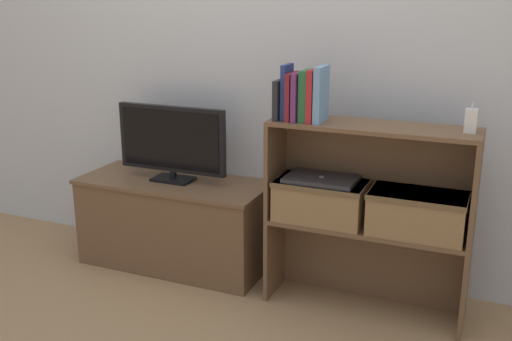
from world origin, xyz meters
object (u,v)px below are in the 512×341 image
book_forest (306,96)px  baby_monitor (471,121)px  book_navy (287,92)px  storage_basket_left (321,198)px  tv (172,141)px  book_charcoal (281,99)px  storage_basket_right (417,211)px  book_crimson (314,95)px  book_plum (299,96)px  book_skyblue (321,94)px  book_maroon (292,96)px  laptop (321,179)px  tv_stand (175,222)px

book_forest → baby_monitor: bearing=2.6°
book_navy → storage_basket_left: size_ratio=0.59×
tv → book_navy: size_ratio=2.48×
book_navy → storage_basket_left: book_navy is taller
book_charcoal → baby_monitor: bearing=2.3°
storage_basket_left → storage_basket_right: bearing=0.0°
baby_monitor → book_crimson: bearing=-177.2°
book_charcoal → book_forest: book_forest is taller
book_plum → book_skyblue: size_ratio=0.87×
book_crimson → storage_basket_right: size_ratio=0.56×
book_maroon → laptop: bearing=7.1°
tv → book_crimson: 0.89m
tv_stand → book_plum: (0.75, -0.11, 0.77)m
baby_monitor → laptop: size_ratio=0.40×
tv_stand → book_skyblue: (0.86, -0.11, 0.79)m
tv_stand → book_crimson: (0.82, -0.11, 0.78)m
tv → book_plum: 0.82m
book_skyblue → storage_basket_left: (0.01, 0.02, -0.50)m
book_skyblue → tv: bearing=172.8°
laptop → baby_monitor: bearing=1.3°
baby_monitor → book_forest: bearing=-177.4°
book_maroon → storage_basket_right: book_maroon is taller
book_crimson → tv: bearing=172.5°
laptop → tv: bearing=174.0°
storage_basket_right → storage_basket_left: bearing=180.0°
tv_stand → tv: (0.00, -0.00, 0.47)m
book_crimson → laptop: book_crimson is taller
book_navy → book_skyblue: bearing=0.0°
storage_basket_left → storage_basket_right: (0.45, 0.00, 0.00)m
baby_monitor → book_charcoal: bearing=-177.7°
book_charcoal → storage_basket_left: book_charcoal is taller
book_charcoal → book_forest: bearing=0.0°
tv_stand → baby_monitor: size_ratio=7.87×
book_skyblue → baby_monitor: 0.65m
book_plum → book_crimson: book_crimson is taller
book_maroon → book_skyblue: (0.14, 0.00, 0.02)m
book_forest → baby_monitor: book_forest is taller
book_charcoal → storage_basket_left: (0.20, 0.02, -0.47)m
storage_basket_left → storage_basket_right: size_ratio=1.00×
book_charcoal → book_forest: (0.12, 0.00, 0.02)m
book_maroon → book_forest: 0.07m
book_forest → storage_basket_left: (0.08, 0.02, -0.49)m
storage_basket_left → tv_stand: bearing=173.9°
book_maroon → book_skyblue: book_skyblue is taller
tv → laptop: bearing=-6.0°
book_maroon → storage_basket_right: (0.60, 0.02, -0.48)m
book_navy → storage_basket_right: book_navy is taller
book_navy → baby_monitor: (0.81, 0.03, -0.07)m
storage_basket_right → tv: bearing=176.1°
storage_basket_left → baby_monitor: bearing=1.3°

